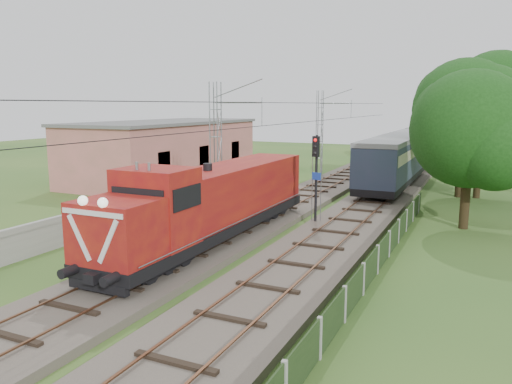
% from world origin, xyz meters
% --- Properties ---
extents(ground, '(140.00, 140.00, 0.00)m').
position_xyz_m(ground, '(0.00, 0.00, 0.00)').
color(ground, '#2C531F').
rests_on(ground, ground).
extents(track_main, '(4.20, 70.00, 0.45)m').
position_xyz_m(track_main, '(0.00, 7.00, 0.18)').
color(track_main, '#6B6054').
rests_on(track_main, ground).
extents(track_side, '(4.20, 80.00, 0.45)m').
position_xyz_m(track_side, '(5.00, 20.00, 0.18)').
color(track_side, '#6B6054').
rests_on(track_side, ground).
extents(catenary, '(3.31, 70.00, 8.00)m').
position_xyz_m(catenary, '(-2.95, 12.00, 4.05)').
color(catenary, gray).
rests_on(catenary, ground).
extents(boundary_wall, '(0.25, 40.00, 1.50)m').
position_xyz_m(boundary_wall, '(-6.50, 12.00, 0.75)').
color(boundary_wall, '#9E9E99').
rests_on(boundary_wall, ground).
extents(station_building, '(8.40, 20.40, 5.22)m').
position_xyz_m(station_building, '(-15.00, 24.00, 2.63)').
color(station_building, '#D37271').
rests_on(station_building, ground).
extents(fence, '(0.12, 32.00, 1.20)m').
position_xyz_m(fence, '(8.00, 3.00, 0.60)').
color(fence, black).
rests_on(fence, ground).
extents(locomotive, '(2.85, 16.27, 4.13)m').
position_xyz_m(locomotive, '(0.00, 6.37, 2.15)').
color(locomotive, black).
rests_on(locomotive, ground).
extents(coach_rake, '(3.07, 114.61, 3.54)m').
position_xyz_m(coach_rake, '(5.00, 75.75, 2.54)').
color(coach_rake, black).
rests_on(coach_rake, ground).
extents(signal_post, '(0.55, 0.44, 5.07)m').
position_xyz_m(signal_post, '(3.26, 11.94, 3.48)').
color(signal_post, black).
rests_on(signal_post, ground).
extents(tree_a, '(6.60, 6.28, 8.55)m').
position_xyz_m(tree_a, '(10.84, 14.99, 5.34)').
color(tree_a, '#352816').
rests_on(tree_a, ground).
extents(tree_b, '(7.35, 7.00, 9.52)m').
position_xyz_m(tree_b, '(11.25, 25.16, 5.94)').
color(tree_b, '#352816').
rests_on(tree_b, ground).
extents(tree_c, '(7.69, 7.32, 9.97)m').
position_xyz_m(tree_c, '(10.08, 25.10, 6.22)').
color(tree_c, '#352816').
rests_on(tree_c, ground).
extents(tree_d, '(9.12, 8.69, 11.82)m').
position_xyz_m(tree_d, '(12.09, 40.20, 7.38)').
color(tree_d, '#352816').
rests_on(tree_d, ground).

